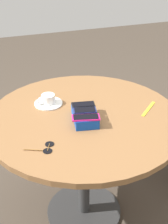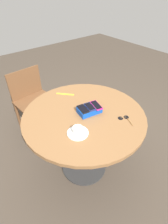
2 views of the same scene
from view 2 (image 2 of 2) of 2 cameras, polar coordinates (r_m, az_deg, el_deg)
The scene contains 11 objects.
ground_plane at distance 2.02m, azimuth 0.00°, elevation -17.11°, with size 8.00×8.00×0.00m, color #42382D.
round_table at distance 1.56m, azimuth 0.00°, elevation -4.18°, with size 1.04×1.04×0.73m.
phone_box at distance 1.48m, azimuth 1.75°, elevation 0.69°, with size 0.21×0.15×0.05m.
phone_magenta at distance 1.49m, azimuth 4.01°, elevation 2.25°, with size 0.09×0.15×0.01m.
phone_navy at distance 1.46m, azimuth 1.87°, elevation 1.71°, with size 0.08×0.13×0.01m.
phone_black at distance 1.44m, azimuth -0.37°, elevation 1.02°, with size 0.08×0.13×0.01m.
saucer at distance 1.30m, azimuth -2.04°, elevation -6.85°, with size 0.16×0.16×0.01m, color white.
coffee_cup at distance 1.28m, azimuth -1.97°, elevation -5.94°, with size 0.08×0.10×0.05m.
lanyard_strap at distance 1.74m, azimuth -6.13°, elevation 5.84°, with size 0.18×0.02×0.00m, color yellow.
sunglasses at distance 1.47m, azimuth 12.95°, elevation -1.97°, with size 0.09×0.14×0.01m.
chair_near_window at distance 2.27m, azimuth -16.01°, elevation 3.66°, with size 0.48×0.48×0.79m.
Camera 2 is at (0.73, 0.89, 1.66)m, focal length 28.00 mm.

